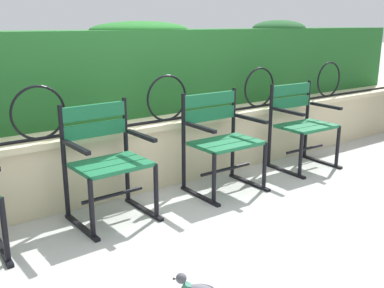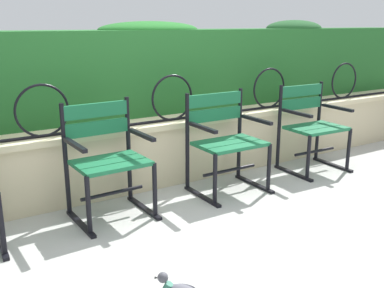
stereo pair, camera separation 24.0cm
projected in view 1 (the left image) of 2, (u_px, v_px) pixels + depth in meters
ground_plane at (201, 215)px, 3.48m from camera, size 60.00×60.00×0.00m
stone_wall at (145, 153)px, 4.07m from camera, size 8.07×0.41×0.59m
iron_arch_fence at (116, 108)px, 3.71m from camera, size 7.51×0.02×0.42m
hedge_row at (119, 70)px, 4.24m from camera, size 7.90×0.57×0.90m
park_chair_centre_left at (106, 159)px, 3.34m from camera, size 0.59×0.54×0.88m
park_chair_centre_right at (221, 138)px, 3.93m from camera, size 0.62×0.52×0.87m
park_chair_rightmost at (301, 123)px, 4.57m from camera, size 0.60×0.54×0.86m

